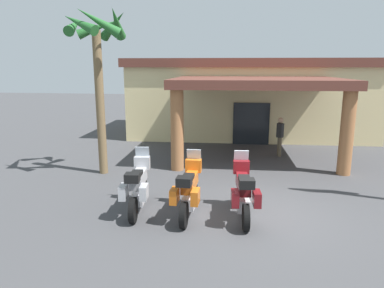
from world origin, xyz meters
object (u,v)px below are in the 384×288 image
Objects in this scene: motorcycle_silver at (138,186)px; motorcycle_maroon at (243,192)px; motel_building at (249,96)px; motorcycle_orange at (189,190)px; palm_tree_roadside at (98,49)px; pedestrian at (280,134)px.

motorcycle_maroon is (2.82, -0.02, 0.00)m from motorcycle_silver.
motorcycle_silver is (-2.98, -12.11, -1.49)m from motel_building.
motorcycle_orange and motorcycle_maroon have the same top height.
motorcycle_maroon is (-0.16, -12.14, -1.49)m from motel_building.
motel_building is 10.58m from palm_tree_roadside.
motorcycle_orange is at bearing 87.18° from motorcycle_maroon.
palm_tree_roadside is at bearing 20.65° from pedestrian.
palm_tree_roadside reaches higher than pedestrian.
pedestrian reaches higher than motorcycle_silver.
motorcycle_silver is 5.46m from palm_tree_roadside.
motel_building is 8.01× the size of pedestrian.
motorcycle_silver is 2.82m from motorcycle_maroon.
motorcycle_silver is at bearing -106.63° from motel_building.
motorcycle_maroon is 1.30× the size of pedestrian.
pedestrian is (4.34, 6.80, 0.29)m from motorcycle_silver.
motorcycle_silver and motorcycle_maroon have the same top height.
pedestrian reaches higher than motorcycle_orange.
palm_tree_roadside is (-5.27, -8.88, 2.27)m from motel_building.
motel_building is at bearing 59.33° from palm_tree_roadside.
motorcycle_silver is 1.29× the size of pedestrian.
motorcycle_orange is 6.24m from palm_tree_roadside.
motel_building reaches higher than pedestrian.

